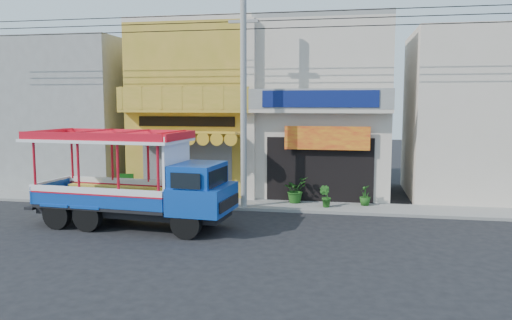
{
  "coord_description": "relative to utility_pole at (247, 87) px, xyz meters",
  "views": [
    {
      "loc": [
        3.23,
        -16.54,
        4.39
      ],
      "look_at": [
        -0.34,
        2.5,
        2.16
      ],
      "focal_mm": 35.0,
      "sensor_mm": 36.0,
      "label": 1
    }
  ],
  "objects": [
    {
      "name": "potted_plant_b",
      "position": [
        3.17,
        0.5,
        -4.47
      ],
      "size": [
        0.61,
        0.56,
        0.88
      ],
      "primitive_type": "imported",
      "rotation": [
        0.0,
        0.0,
        2.69
      ],
      "color": "#1C4D16",
      "rests_on": "sidewalk"
    },
    {
      "name": "green_sign",
      "position": [
        -5.82,
        0.99,
        -4.46
      ],
      "size": [
        0.7,
        0.38,
        1.07
      ],
      "color": "black",
      "rests_on": "sidewalk"
    },
    {
      "name": "shophouse_right",
      "position": [
        2.85,
        4.66,
        -0.93
      ],
      "size": [
        6.0,
        6.75,
        8.24
      ],
      "color": "beige",
      "rests_on": "ground"
    },
    {
      "name": "shophouse_left",
      "position": [
        -3.15,
        4.66,
        -0.92
      ],
      "size": [
        6.0,
        7.5,
        8.24
      ],
      "color": "#A78F25",
      "rests_on": "ground"
    },
    {
      "name": "filler_building_right",
      "position": [
        9.85,
        4.7,
        -1.23
      ],
      "size": [
        6.0,
        6.0,
        7.6
      ],
      "primitive_type": "cube",
      "color": "beige",
      "rests_on": "ground"
    },
    {
      "name": "ground",
      "position": [
        0.85,
        -3.3,
        -5.03
      ],
      "size": [
        90.0,
        90.0,
        0.0
      ],
      "primitive_type": "plane",
      "color": "black",
      "rests_on": "ground"
    },
    {
      "name": "filler_building_left",
      "position": [
        -10.15,
        4.7,
        -1.23
      ],
      "size": [
        6.0,
        6.0,
        7.6
      ],
      "primitive_type": "cube",
      "color": "gray",
      "rests_on": "ground"
    },
    {
      "name": "potted_plant_c",
      "position": [
        4.79,
        1.15,
        -4.48
      ],
      "size": [
        0.62,
        0.62,
        0.86
      ],
      "primitive_type": "imported",
      "rotation": [
        0.0,
        0.0,
        4.36
      ],
      "color": "#1C4D16",
      "rests_on": "sidewalk"
    },
    {
      "name": "potted_plant_a",
      "position": [
        1.85,
        1.2,
        -4.36
      ],
      "size": [
        1.29,
        1.32,
        1.11
      ],
      "primitive_type": "imported",
      "rotation": [
        0.0,
        0.0,
        0.95
      ],
      "color": "#1C4D16",
      "rests_on": "sidewalk"
    },
    {
      "name": "party_pilaster",
      "position": [
        -0.15,
        1.55,
        -1.03
      ],
      "size": [
        0.35,
        0.3,
        8.0
      ],
      "primitive_type": "cube",
      "color": "beige",
      "rests_on": "ground"
    },
    {
      "name": "sidewalk",
      "position": [
        0.85,
        0.7,
        -4.97
      ],
      "size": [
        30.0,
        2.0,
        0.12
      ],
      "primitive_type": "cube",
      "color": "slate",
      "rests_on": "ground"
    },
    {
      "name": "songthaew_truck",
      "position": [
        -2.88,
        -3.66,
        -3.39
      ],
      "size": [
        7.47,
        2.97,
        3.41
      ],
      "color": "black",
      "rests_on": "ground"
    },
    {
      "name": "utility_pole",
      "position": [
        0.0,
        0.0,
        0.0
      ],
      "size": [
        28.0,
        0.26,
        9.0
      ],
      "color": "gray",
      "rests_on": "ground"
    }
  ]
}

